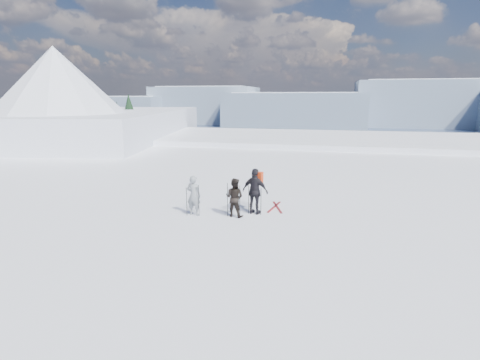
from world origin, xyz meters
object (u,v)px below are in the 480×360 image
object	(u,v)px
skis_loose	(276,207)
skier_dark	(234,197)
skier_grey	(194,195)
skier_pack	(255,191)

from	to	relation	value
skis_loose	skier_dark	bearing A→B (deg)	-131.93
skier_grey	skier_pack	xyz separation A→B (m)	(2.37, 0.73, 0.13)
skier_pack	skis_loose	world-z (taller)	skier_pack
skier_grey	skis_loose	xyz separation A→B (m)	(3.07, 1.81, -0.80)
skier_pack	skis_loose	bearing A→B (deg)	-110.15
skier_grey	skis_loose	size ratio (longest dim) A/B	0.96
skier_grey	skis_loose	world-z (taller)	skier_grey
skier_dark	skis_loose	distance (m)	2.28
skier_grey	skier_pack	world-z (taller)	skier_pack
skier_dark	skis_loose	world-z (taller)	skier_dark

